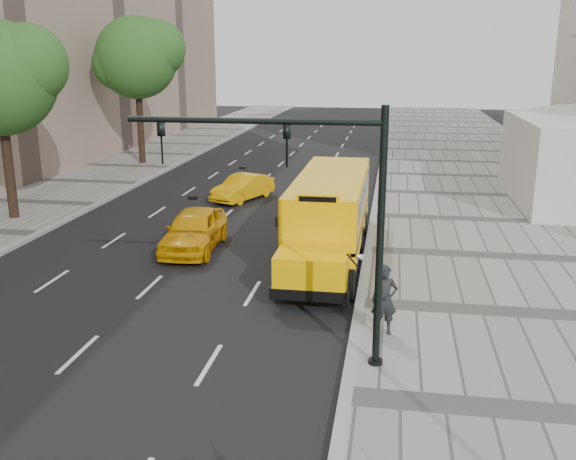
% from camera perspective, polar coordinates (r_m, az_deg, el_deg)
% --- Properties ---
extents(ground, '(140.00, 140.00, 0.00)m').
position_cam_1_polar(ground, '(26.06, -6.16, -1.39)').
color(ground, black).
rests_on(ground, ground).
extents(sidewalk_museum, '(12.00, 140.00, 0.15)m').
position_cam_1_polar(sidewalk_museum, '(25.65, 20.66, -2.42)').
color(sidewalk_museum, gray).
rests_on(sidewalk_museum, ground).
extents(curb_museum, '(0.30, 140.00, 0.15)m').
position_cam_1_polar(curb_museum, '(25.14, 7.14, -1.87)').
color(curb_museum, gray).
rests_on(curb_museum, ground).
extents(curb_far, '(0.30, 140.00, 0.15)m').
position_cam_1_polar(curb_far, '(29.18, -21.49, -0.42)').
color(curb_far, gray).
rests_on(curb_far, ground).
extents(tree_b, '(5.70, 5.06, 8.99)m').
position_cam_1_polar(tree_b, '(31.58, -24.22, 12.29)').
color(tree_b, black).
rests_on(tree_b, ground).
extents(tree_c, '(6.15, 5.46, 9.97)m').
position_cam_1_polar(tree_c, '(45.57, -13.21, 14.74)').
color(tree_c, black).
rests_on(tree_c, ground).
extents(school_bus, '(2.96, 11.56, 3.19)m').
position_cam_1_polar(school_bus, '(24.62, 3.76, 1.92)').
color(school_bus, '#FFB600').
rests_on(school_bus, ground).
extents(taxi_near, '(2.13, 4.86, 1.63)m').
position_cam_1_polar(taxi_near, '(25.43, -8.34, 0.02)').
color(taxi_near, '#E29C05').
rests_on(taxi_near, ground).
extents(taxi_far, '(2.86, 4.29, 1.34)m').
position_cam_1_polar(taxi_far, '(34.02, -4.03, 3.79)').
color(taxi_far, '#E29C05').
rests_on(taxi_far, ground).
extents(pedestrian, '(0.79, 0.61, 1.94)m').
position_cam_1_polar(pedestrian, '(17.46, 8.56, -6.17)').
color(pedestrian, black).
rests_on(pedestrian, sidewalk_museum).
extents(traffic_signal, '(6.18, 0.36, 6.40)m').
position_cam_1_polar(traffic_signal, '(14.94, 2.91, 2.25)').
color(traffic_signal, black).
rests_on(traffic_signal, ground).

